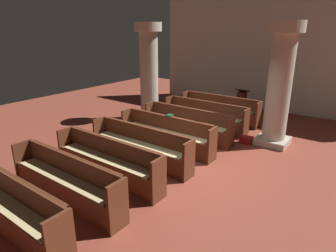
# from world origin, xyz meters

# --- Properties ---
(ground_plane) EXTENTS (19.20, 19.20, 0.00)m
(ground_plane) POSITION_xyz_m (0.00, 0.00, 0.00)
(ground_plane) COLOR brown
(back_wall) EXTENTS (10.00, 0.16, 4.50)m
(back_wall) POSITION_xyz_m (0.00, 6.08, 2.25)
(back_wall) COLOR silver
(back_wall) RESTS_ON ground
(pew_row_0) EXTENTS (2.92, 0.46, 0.90)m
(pew_row_0) POSITION_xyz_m (-0.98, 3.49, 0.49)
(pew_row_0) COLOR brown
(pew_row_0) RESTS_ON ground
(pew_row_1) EXTENTS (2.92, 0.46, 0.90)m
(pew_row_1) POSITION_xyz_m (-0.98, 2.42, 0.49)
(pew_row_1) COLOR brown
(pew_row_1) RESTS_ON ground
(pew_row_2) EXTENTS (2.92, 0.47, 0.90)m
(pew_row_2) POSITION_xyz_m (-0.98, 1.36, 0.49)
(pew_row_2) COLOR brown
(pew_row_2) RESTS_ON ground
(pew_row_3) EXTENTS (2.92, 0.46, 0.90)m
(pew_row_3) POSITION_xyz_m (-0.98, 0.29, 0.49)
(pew_row_3) COLOR brown
(pew_row_3) RESTS_ON ground
(pew_row_4) EXTENTS (2.92, 0.46, 0.90)m
(pew_row_4) POSITION_xyz_m (-0.98, -0.78, 0.49)
(pew_row_4) COLOR brown
(pew_row_4) RESTS_ON ground
(pew_row_5) EXTENTS (2.92, 0.47, 0.90)m
(pew_row_5) POSITION_xyz_m (-0.98, -1.84, 0.49)
(pew_row_5) COLOR brown
(pew_row_5) RESTS_ON ground
(pew_row_6) EXTENTS (2.92, 0.46, 0.90)m
(pew_row_6) POSITION_xyz_m (-0.98, -2.91, 0.49)
(pew_row_6) COLOR brown
(pew_row_6) RESTS_ON ground
(pew_row_7) EXTENTS (2.92, 0.46, 0.90)m
(pew_row_7) POSITION_xyz_m (-0.98, -3.97, 0.49)
(pew_row_7) COLOR brown
(pew_row_7) RESTS_ON ground
(pillar_aisle_side) EXTENTS (0.93, 0.93, 3.37)m
(pillar_aisle_side) POSITION_xyz_m (1.30, 2.42, 1.76)
(pillar_aisle_side) COLOR #B6AD9A
(pillar_aisle_side) RESTS_ON ground
(pillar_far_side) EXTENTS (0.93, 0.93, 3.37)m
(pillar_far_side) POSITION_xyz_m (-3.20, 2.26, 1.76)
(pillar_far_side) COLOR #B6AD9A
(pillar_far_side) RESTS_ON ground
(lectern) EXTENTS (0.48, 0.45, 1.08)m
(lectern) POSITION_xyz_m (-0.54, 4.41, 0.45)
(lectern) COLOR #411E13
(lectern) RESTS_ON ground
(hymn_book) EXTENTS (0.15, 0.18, 0.04)m
(hymn_book) POSITION_xyz_m (-0.99, 0.49, 0.91)
(hymn_book) COLOR #194723
(hymn_book) RESTS_ON pew_row_3
(kneeler_box_red) EXTENTS (0.33, 0.26, 0.20)m
(kneeler_box_red) POSITION_xyz_m (0.68, 2.00, 0.10)
(kneeler_box_red) COLOR maroon
(kneeler_box_red) RESTS_ON ground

